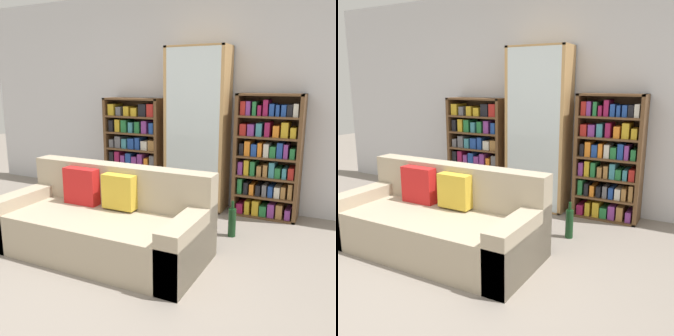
# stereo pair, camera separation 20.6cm
# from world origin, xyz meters

# --- Properties ---
(ground_plane) EXTENTS (16.00, 16.00, 0.00)m
(ground_plane) POSITION_xyz_m (0.00, 0.00, 0.00)
(ground_plane) COLOR gray
(wall_back) EXTENTS (7.10, 0.06, 2.70)m
(wall_back) POSITION_xyz_m (0.00, 2.54, 1.35)
(wall_back) COLOR silver
(wall_back) RESTS_ON ground
(couch) EXTENTS (1.96, 0.88, 0.78)m
(couch) POSITION_xyz_m (-0.25, 0.70, 0.27)
(couch) COLOR tan
(couch) RESTS_ON ground
(bookshelf_left) EXTENTS (0.82, 0.32, 1.36)m
(bookshelf_left) POSITION_xyz_m (-0.87, 2.33, 0.66)
(bookshelf_left) COLOR brown
(bookshelf_left) RESTS_ON ground
(display_cabinet) EXTENTS (0.76, 0.36, 1.99)m
(display_cabinet) POSITION_xyz_m (0.04, 2.32, 0.99)
(display_cabinet) COLOR tan
(display_cabinet) RESTS_ON ground
(bookshelf_right) EXTENTS (0.74, 0.32, 1.44)m
(bookshelf_right) POSITION_xyz_m (0.91, 2.34, 0.70)
(bookshelf_right) COLOR brown
(bookshelf_right) RESTS_ON ground
(wine_bottle) EXTENTS (0.08, 0.08, 0.38)m
(wine_bottle) POSITION_xyz_m (0.74, 1.56, 0.16)
(wine_bottle) COLOR #143819
(wine_bottle) RESTS_ON ground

